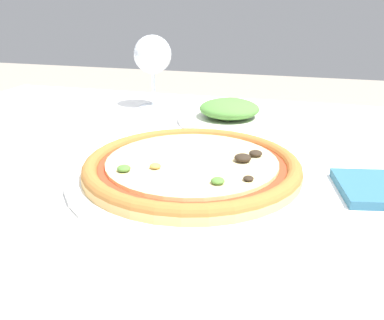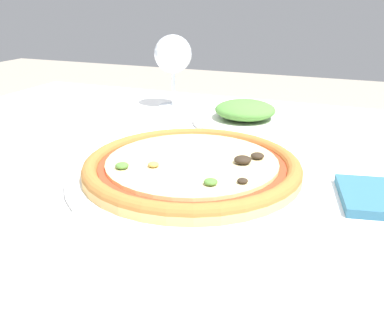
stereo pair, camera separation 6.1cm
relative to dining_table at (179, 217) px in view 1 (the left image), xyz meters
The scene contains 4 objects.
dining_table is the anchor object (origin of this frame).
pizza_plate 0.11m from the dining_table, 45.51° to the right, with size 0.36×0.36×0.04m.
wine_glass_far_left 0.44m from the dining_table, 115.89° to the left, with size 0.09×0.09×0.17m.
side_plate 0.30m from the dining_table, 85.40° to the left, with size 0.21×0.21×0.05m.
Camera 1 is at (0.18, -0.57, 0.96)m, focal length 40.00 mm.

